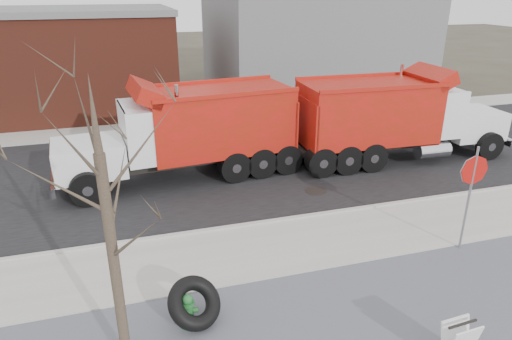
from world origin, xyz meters
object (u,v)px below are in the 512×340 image
object	(u,v)px
fire_hydrant	(188,312)
dump_truck_red_b	(190,129)
dump_truck_red_a	(393,115)
stop_sign	(472,181)
truck_tire	(194,303)

from	to	relation	value
fire_hydrant	dump_truck_red_b	bearing A→B (deg)	96.98
fire_hydrant	dump_truck_red_a	world-z (taller)	dump_truck_red_a
stop_sign	dump_truck_red_a	world-z (taller)	dump_truck_red_a
stop_sign	fire_hydrant	bearing A→B (deg)	-149.50
fire_hydrant	truck_tire	size ratio (longest dim) A/B	0.51
stop_sign	dump_truck_red_a	size ratio (longest dim) A/B	0.32
fire_hydrant	truck_tire	world-z (taller)	truck_tire
fire_hydrant	dump_truck_red_a	size ratio (longest dim) A/B	0.09
stop_sign	dump_truck_red_b	bearing A→B (deg)	154.45
fire_hydrant	dump_truck_red_b	xyz separation A→B (m)	(1.31, 7.58, 1.43)
truck_tire	dump_truck_red_b	size ratio (longest dim) A/B	0.17
truck_tire	stop_sign	bearing A→B (deg)	6.78
truck_tire	stop_sign	world-z (taller)	stop_sign
truck_tire	dump_truck_red_b	distance (m)	7.74
stop_sign	dump_truck_red_b	world-z (taller)	dump_truck_red_b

